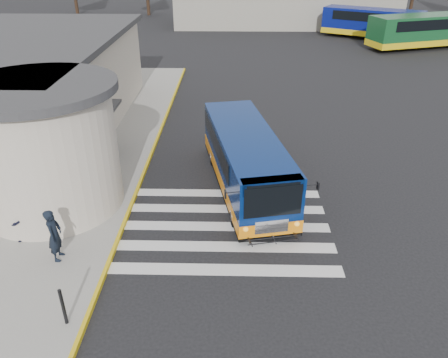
{
  "coord_description": "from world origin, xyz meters",
  "views": [
    {
      "loc": [
        -0.06,
        -14.01,
        9.28
      ],
      "look_at": [
        -0.37,
        -0.5,
        1.83
      ],
      "focal_mm": 35.0,
      "sensor_mm": 36.0,
      "label": 1
    }
  ],
  "objects_px": {
    "far_bus_a": "(372,22)",
    "far_bus_b": "(422,30)",
    "transit_bus": "(246,163)",
    "pedestrian_a": "(55,235)",
    "bollard": "(63,307)",
    "pedestrian_b": "(16,221)"
  },
  "relations": [
    {
      "from": "pedestrian_b",
      "to": "bollard",
      "type": "relative_size",
      "value": 1.28
    },
    {
      "from": "far_bus_a",
      "to": "far_bus_b",
      "type": "distance_m",
      "value": 5.8
    },
    {
      "from": "far_bus_b",
      "to": "bollard",
      "type": "bearing_deg",
      "value": 129.32
    },
    {
      "from": "transit_bus",
      "to": "far_bus_a",
      "type": "xyz_separation_m",
      "value": [
        13.85,
        32.04,
        0.5
      ]
    },
    {
      "from": "pedestrian_a",
      "to": "bollard",
      "type": "relative_size",
      "value": 1.55
    },
    {
      "from": "pedestrian_a",
      "to": "pedestrian_b",
      "type": "bearing_deg",
      "value": 57.58
    },
    {
      "from": "pedestrian_b",
      "to": "far_bus_a",
      "type": "xyz_separation_m",
      "value": [
        21.71,
        36.05,
        0.77
      ]
    },
    {
      "from": "pedestrian_a",
      "to": "bollard",
      "type": "distance_m",
      "value": 2.99
    },
    {
      "from": "bollard",
      "to": "pedestrian_a",
      "type": "bearing_deg",
      "value": 113.18
    },
    {
      "from": "transit_bus",
      "to": "far_bus_a",
      "type": "distance_m",
      "value": 34.91
    },
    {
      "from": "far_bus_b",
      "to": "pedestrian_a",
      "type": "bearing_deg",
      "value": 125.8
    },
    {
      "from": "pedestrian_a",
      "to": "transit_bus",
      "type": "bearing_deg",
      "value": -53.27
    },
    {
      "from": "transit_bus",
      "to": "far_bus_a",
      "type": "bearing_deg",
      "value": 55.11
    },
    {
      "from": "pedestrian_a",
      "to": "far_bus_b",
      "type": "xyz_separation_m",
      "value": [
        23.43,
        32.35,
        0.67
      ]
    },
    {
      "from": "pedestrian_b",
      "to": "bollard",
      "type": "distance_m",
      "value": 4.69
    },
    {
      "from": "pedestrian_a",
      "to": "pedestrian_b",
      "type": "xyz_separation_m",
      "value": [
        -1.69,
        0.98,
        -0.16
      ]
    },
    {
      "from": "bollard",
      "to": "far_bus_a",
      "type": "xyz_separation_m",
      "value": [
        18.84,
        39.76,
        0.94
      ]
    },
    {
      "from": "far_bus_b",
      "to": "pedestrian_b",
      "type": "bearing_deg",
      "value": 123.02
    },
    {
      "from": "bollard",
      "to": "far_bus_a",
      "type": "distance_m",
      "value": 44.01
    },
    {
      "from": "bollard",
      "to": "far_bus_b",
      "type": "bearing_deg",
      "value": 57.6
    },
    {
      "from": "pedestrian_a",
      "to": "far_bus_a",
      "type": "xyz_separation_m",
      "value": [
        20.01,
        37.03,
        0.61
      ]
    },
    {
      "from": "transit_bus",
      "to": "far_bus_b",
      "type": "relative_size",
      "value": 0.84
    }
  ]
}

